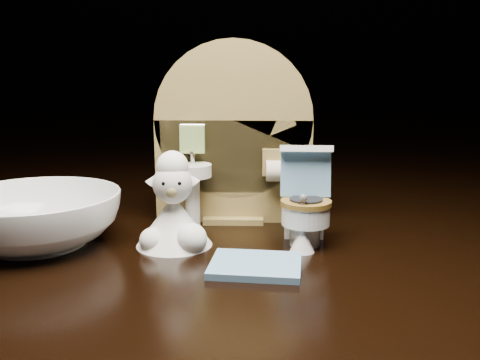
% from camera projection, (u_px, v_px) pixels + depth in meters
% --- Properties ---
extents(backdrop_panel, '(0.13, 0.05, 0.15)m').
position_uv_depth(backdrop_panel, '(233.00, 144.00, 0.44)').
color(backdrop_panel, olive).
rests_on(backdrop_panel, ground).
extents(toy_toilet, '(0.04, 0.05, 0.07)m').
position_uv_depth(toy_toilet, '(305.00, 207.00, 0.39)').
color(toy_toilet, white).
rests_on(toy_toilet, ground).
extents(bath_mat, '(0.06, 0.05, 0.00)m').
position_uv_depth(bath_mat, '(256.00, 265.00, 0.35)').
color(bath_mat, '#608DAF').
rests_on(bath_mat, ground).
extents(toilet_brush, '(0.02, 0.02, 0.04)m').
position_uv_depth(toilet_brush, '(302.00, 237.00, 0.38)').
color(toilet_brush, white).
rests_on(toilet_brush, ground).
extents(plush_lamb, '(0.06, 0.06, 0.07)m').
position_uv_depth(plush_lamb, '(174.00, 213.00, 0.39)').
color(plush_lamb, white).
rests_on(plush_lamb, ground).
extents(ceramic_bowl, '(0.14, 0.14, 0.04)m').
position_uv_depth(ceramic_bowl, '(35.00, 219.00, 0.39)').
color(ceramic_bowl, white).
rests_on(ceramic_bowl, ground).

